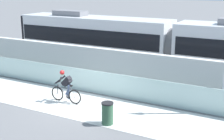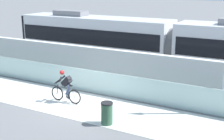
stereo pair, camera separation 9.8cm
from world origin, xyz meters
name	(u,v)px [view 2 (the right image)]	position (x,y,z in m)	size (l,w,h in m)	color
ground_plane	(77,104)	(0.00, 0.00, 0.00)	(200.00, 200.00, 0.00)	slate
bike_path_deck	(77,104)	(0.00, 0.00, 0.01)	(32.00, 3.20, 0.01)	silver
glass_parapet	(96,82)	(0.00, 1.85, 0.61)	(32.00, 0.05, 1.23)	silver
concrete_barrier_wall	(112,67)	(0.00, 3.65, 1.03)	(32.00, 0.36, 2.06)	silver
tram_rail_near	(131,74)	(0.00, 6.13, 0.00)	(32.00, 0.08, 0.01)	#595654
tram_rail_far	(139,69)	(0.00, 7.57, 0.00)	(32.00, 0.08, 0.01)	#595654
tram	(174,47)	(2.58, 6.85, 1.89)	(22.56, 2.54, 3.81)	silver
cyclist_on_bike	(66,87)	(-0.62, 0.00, 0.78)	(1.77, 0.58, 1.61)	black
trash_bin	(107,113)	(2.41, -1.25, 0.48)	(0.51, 0.51, 0.96)	#33593F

